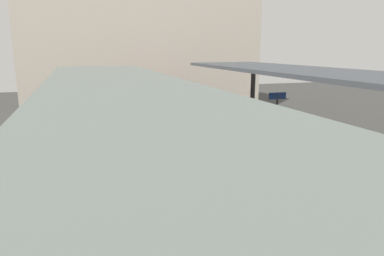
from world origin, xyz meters
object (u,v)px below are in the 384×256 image
object	(u,v)px
commuter_train	(187,123)
platform_bench	(312,159)
passenger_mid_platform	(163,143)
platform_sign	(277,105)

from	to	relation	value
commuter_train	platform_bench	size ratio (longest dim) A/B	9.80
commuter_train	platform_bench	bearing A→B (deg)	-66.41
commuter_train	passenger_mid_platform	distance (m)	4.35
commuter_train	platform_sign	world-z (taller)	commuter_train
passenger_mid_platform	platform_bench	bearing A→B (deg)	-26.04
platform_sign	passenger_mid_platform	world-z (taller)	platform_sign
commuter_train	platform_sign	xyz separation A→B (m)	(4.13, -1.36, 0.90)
platform_bench	platform_sign	world-z (taller)	platform_sign
platform_bench	platform_sign	distance (m)	5.14
platform_bench	passenger_mid_platform	xyz separation A→B (m)	(-4.79, 2.34, 0.38)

